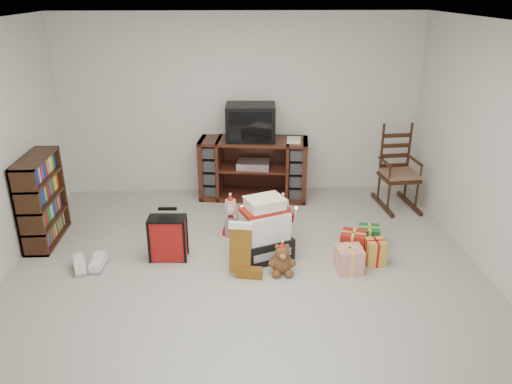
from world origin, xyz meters
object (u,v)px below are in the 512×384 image
bookshelf (42,201)px  sneaker_pair (89,265)px  teddy_bear (282,260)px  rocking_chair (397,177)px  santa_figurine (283,223)px  crt_television (251,122)px  tv_stand (254,169)px  mrs_claus_figurine (231,221)px  red_suitcase (168,238)px  gift_pile (265,232)px  gift_cluster (364,250)px

bookshelf → sneaker_pair: bookshelf is taller
teddy_bear → rocking_chair: bearing=44.6°
bookshelf → santa_figurine: 2.79m
rocking_chair → santa_figurine: 1.92m
santa_figurine → crt_television: crt_television is taller
sneaker_pair → crt_television: bearing=36.2°
tv_stand → bookshelf: bookshelf is taller
mrs_claus_figurine → red_suitcase: bearing=-143.9°
bookshelf → teddy_bear: size_ratio=3.11×
gift_pile → crt_television: 1.90m
santa_figurine → gift_pile: bearing=-120.6°
sneaker_pair → gift_cluster: (2.96, 0.07, 0.07)m
red_suitcase → teddy_bear: bearing=-13.9°
bookshelf → teddy_bear: 2.86m
gift_pile → mrs_claus_figurine: (-0.37, 0.51, -0.10)m
red_suitcase → sneaker_pair: size_ratio=1.58×
rocking_chair → santa_figurine: size_ratio=1.97×
red_suitcase → santa_figurine: size_ratio=1.00×
rocking_chair → red_suitcase: bearing=-160.6°
gift_pile → crt_television: size_ratio=1.02×
bookshelf → santa_figurine: size_ratio=1.77×
gift_cluster → teddy_bear: bearing=-166.0°
mrs_claus_figurine → sneaker_pair: 1.66m
tv_stand → crt_television: size_ratio=2.26×
teddy_bear → sneaker_pair: (-2.04, 0.16, -0.10)m
mrs_claus_figurine → gift_cluster: 1.58m
teddy_bear → gift_cluster: (0.92, 0.23, -0.03)m
red_suitcase → gift_pile: bearing=1.4°
rocking_chair → mrs_claus_figurine: (-2.26, -0.86, -0.18)m
red_suitcase → gift_cluster: size_ratio=0.73×
red_suitcase → teddy_bear: size_ratio=1.76×
red_suitcase → mrs_claus_figurine: size_ratio=1.06×
teddy_bear → gift_cluster: bearing=14.0°
tv_stand → crt_television: crt_television is taller
rocking_chair → sneaker_pair: bearing=-163.0°
red_suitcase → mrs_claus_figurine: bearing=38.4°
gift_pile → gift_cluster: bearing=-27.9°
crt_television → gift_cluster: bearing=-54.6°
gift_pile → teddy_bear: gift_pile is taller
tv_stand → red_suitcase: size_ratio=2.63×
tv_stand → santa_figurine: 1.37m
red_suitcase → crt_television: (0.97, 1.71, 0.84)m
red_suitcase → tv_stand: bearing=61.9°
tv_stand → mrs_claus_figurine: bearing=-97.4°
bookshelf → rocking_chair: (4.43, 0.84, -0.10)m
mrs_claus_figurine → gift_cluster: (1.45, -0.62, -0.09)m
gift_cluster → rocking_chair: bearing=61.3°
gift_pile → sneaker_pair: 1.90m
sneaker_pair → crt_television: (1.79, 1.91, 1.04)m
red_suitcase → sneaker_pair: 0.87m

